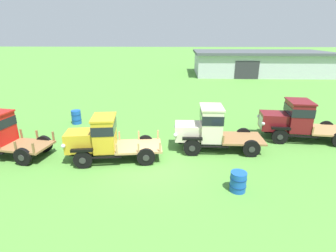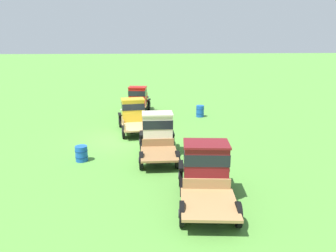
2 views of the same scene
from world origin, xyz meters
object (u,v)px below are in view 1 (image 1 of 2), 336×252
object	(u,v)px
farm_shed	(259,63)
oil_drum_near_fence	(238,182)
vintage_truck_midrow_center	(209,128)
oil_drum_beside_row	(76,117)
vintage_truck_second_in_line	(102,138)
vintage_truck_far_side	(294,119)

from	to	relation	value
farm_shed	oil_drum_near_fence	size ratio (longest dim) A/B	24.01
oil_drum_near_fence	vintage_truck_midrow_center	bearing A→B (deg)	100.58
farm_shed	oil_drum_beside_row	bearing A→B (deg)	-128.23
vintage_truck_second_in_line	farm_shed	bearing A→B (deg)	61.99
vintage_truck_second_in_line	vintage_truck_far_side	xyz separation A→B (m)	(10.32, 3.13, 0.07)
farm_shed	vintage_truck_second_in_line	world-z (taller)	farm_shed
vintage_truck_second_in_line	oil_drum_beside_row	bearing A→B (deg)	122.19
oil_drum_beside_row	oil_drum_near_fence	size ratio (longest dim) A/B	1.15
oil_drum_near_fence	farm_shed	bearing A→B (deg)	73.14
vintage_truck_second_in_line	oil_drum_near_fence	bearing A→B (deg)	-22.75
farm_shed	vintage_truck_second_in_line	xyz separation A→B (m)	(-15.69, -29.50, -0.60)
vintage_truck_far_side	vintage_truck_second_in_line	bearing A→B (deg)	-163.12
vintage_truck_far_side	vintage_truck_midrow_center	bearing A→B (deg)	-161.85
vintage_truck_midrow_center	oil_drum_beside_row	size ratio (longest dim) A/B	5.02
vintage_truck_midrow_center	oil_drum_near_fence	xyz separation A→B (m)	(0.74, -3.98, -0.78)
oil_drum_beside_row	oil_drum_near_fence	world-z (taller)	oil_drum_beside_row
vintage_truck_far_side	oil_drum_beside_row	size ratio (longest dim) A/B	5.48
vintage_truck_second_in_line	oil_drum_near_fence	world-z (taller)	vintage_truck_second_in_line
vintage_truck_midrow_center	oil_drum_beside_row	world-z (taller)	vintage_truck_midrow_center
oil_drum_beside_row	oil_drum_near_fence	distance (m)	12.19
farm_shed	oil_drum_near_fence	distance (m)	33.47
vintage_truck_far_side	oil_drum_near_fence	bearing A→B (deg)	-127.49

